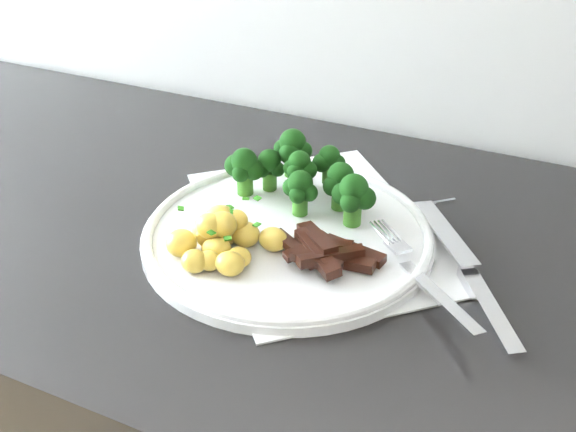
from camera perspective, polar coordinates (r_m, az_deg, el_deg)
recipe_paper at (r=0.73m, az=2.54°, el=-0.92°), size 0.38×0.39×0.00m
plate at (r=0.71m, az=-0.00°, el=-1.47°), size 0.30×0.30×0.02m
broccoli at (r=0.74m, az=1.15°, el=3.71°), size 0.18×0.10×0.07m
potatoes at (r=0.67m, az=-5.62°, el=-1.58°), size 0.11×0.10×0.04m
beef_strips at (r=0.66m, az=3.20°, el=-3.05°), size 0.12×0.08×0.03m
fork at (r=0.64m, az=11.38°, el=-5.16°), size 0.14×0.14×0.02m
knife at (r=0.66m, az=15.47°, el=-5.70°), size 0.15×0.21×0.03m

